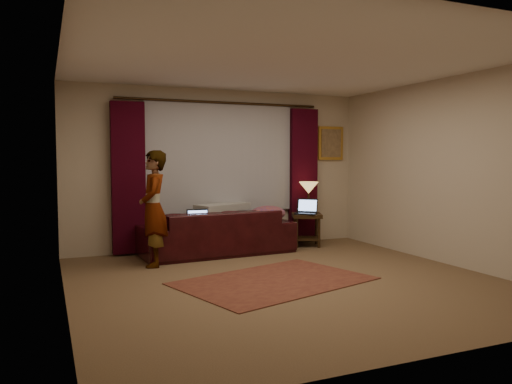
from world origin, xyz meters
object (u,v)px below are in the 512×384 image
at_px(laptop_sofa, 199,218).
at_px(laptop_table, 306,207).
at_px(person, 154,209).
at_px(sofa, 217,223).
at_px(end_table, 307,230).
at_px(tiffany_lamp, 309,197).

xyz_separation_m(laptop_sofa, laptop_table, (1.90, 0.22, 0.08)).
xyz_separation_m(laptop_sofa, person, (-0.73, -0.27, 0.20)).
distance_m(laptop_sofa, person, 0.80).
bearing_deg(sofa, end_table, 179.16).
relative_size(end_table, tiffany_lamp, 1.04).
height_order(laptop_table, person, person).
xyz_separation_m(end_table, person, (-2.69, -0.57, 0.52)).
bearing_deg(end_table, person, -168.12).
height_order(sofa, laptop_table, sofa).
bearing_deg(laptop_table, tiffany_lamp, 88.26).
distance_m(end_table, tiffany_lamp, 0.55).
bearing_deg(laptop_table, laptop_sofa, -132.45).
height_order(end_table, person, person).
height_order(sofa, end_table, sofa).
xyz_separation_m(sofa, person, (-1.08, -0.49, 0.32)).
bearing_deg(tiffany_lamp, laptop_table, -132.83).
height_order(sofa, laptop_sofa, sofa).
height_order(laptop_sofa, end_table, laptop_sofa).
xyz_separation_m(sofa, end_table, (1.61, 0.07, -0.20)).
distance_m(sofa, tiffany_lamp, 1.72).
bearing_deg(tiffany_lamp, person, -167.12).
xyz_separation_m(end_table, tiffany_lamp, (0.07, 0.06, 0.54)).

